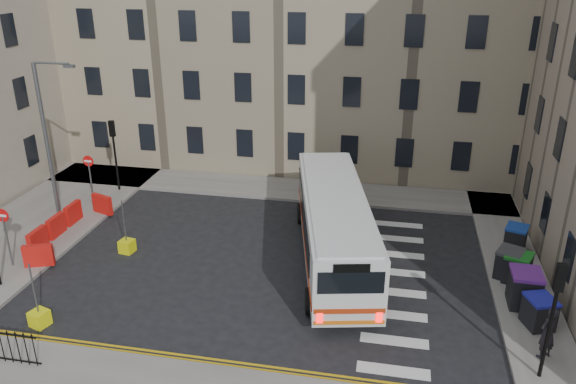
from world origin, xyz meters
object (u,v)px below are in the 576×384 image
(wheelie_bin_a, at_px, (539,312))
(wheelie_bin_e, at_px, (516,238))
(bollard_chevron, at_px, (40,318))
(bus, at_px, (334,223))
(pedestrian, at_px, (548,333))
(wheelie_bin_c, at_px, (517,268))
(streetlamp, at_px, (47,142))
(wheelie_bin_d, at_px, (509,263))
(wheelie_bin_b, at_px, (524,288))
(bollard_yellow, at_px, (127,246))

(wheelie_bin_a, xyz_separation_m, wheelie_bin_e, (0.18, 5.97, -0.01))
(wheelie_bin_e, height_order, bollard_chevron, wheelie_bin_e)
(bus, height_order, pedestrian, bus)
(wheelie_bin_c, xyz_separation_m, bollard_chevron, (-17.70, -6.41, -0.47))
(wheelie_bin_a, xyz_separation_m, bollard_chevron, (-17.93, -3.31, -0.44))
(streetlamp, bearing_deg, bus, -4.13)
(bus, relative_size, wheelie_bin_e, 9.10)
(wheelie_bin_c, xyz_separation_m, pedestrian, (0.08, -4.88, 0.33))
(streetlamp, relative_size, wheelie_bin_d, 5.65)
(pedestrian, relative_size, bollard_chevron, 3.20)
(wheelie_bin_d, relative_size, wheelie_bin_e, 1.11)
(wheelie_bin_c, relative_size, bollard_chevron, 2.37)
(wheelie_bin_e, bearing_deg, wheelie_bin_b, -76.66)
(wheelie_bin_d, distance_m, pedestrian, 5.21)
(wheelie_bin_a, height_order, bollard_yellow, wheelie_bin_a)
(streetlamp, distance_m, wheelie_bin_a, 22.84)
(wheelie_bin_a, distance_m, pedestrian, 1.83)
(wheelie_bin_a, relative_size, wheelie_bin_d, 0.91)
(streetlamp, xyz_separation_m, wheelie_bin_e, (22.24, 1.28, -3.60))
(bus, distance_m, wheelie_bin_b, 8.04)
(wheelie_bin_d, height_order, pedestrian, pedestrian)
(bus, height_order, wheelie_bin_a, bus)
(wheelie_bin_a, distance_m, wheelie_bin_b, 1.37)
(wheelie_bin_b, bearing_deg, wheelie_bin_a, -77.11)
(wheelie_bin_d, bearing_deg, wheelie_bin_b, -58.89)
(wheelie_bin_c, distance_m, wheelie_bin_d, 0.42)
(wheelie_bin_d, relative_size, bollard_yellow, 2.40)
(streetlamp, relative_size, wheelie_bin_b, 5.66)
(wheelie_bin_b, bearing_deg, bus, 163.83)
(bus, bearing_deg, wheelie_bin_a, -37.26)
(wheelie_bin_c, relative_size, bollard_yellow, 2.37)
(wheelie_bin_e, height_order, bollard_yellow, wheelie_bin_e)
(bollard_yellow, bearing_deg, streetlamp, 155.54)
(wheelie_bin_a, height_order, wheelie_bin_b, wheelie_bin_b)
(wheelie_bin_e, bearing_deg, streetlamp, -157.67)
(streetlamp, relative_size, bollard_chevron, 13.57)
(wheelie_bin_e, height_order, pedestrian, pedestrian)
(wheelie_bin_b, bearing_deg, bollard_yellow, 176.82)
(streetlamp, height_order, pedestrian, streetlamp)
(wheelie_bin_c, height_order, wheelie_bin_e, wheelie_bin_c)
(wheelie_bin_a, bearing_deg, wheelie_bin_d, 79.12)
(wheelie_bin_b, relative_size, wheelie_bin_c, 1.01)
(wheelie_bin_d, bearing_deg, bollard_yellow, -152.04)
(streetlamp, bearing_deg, pedestrian, -16.46)
(bus, height_order, bollard_yellow, bus)
(pedestrian, bearing_deg, wheelie_bin_c, -125.38)
(streetlamp, height_order, wheelie_bin_d, streetlamp)
(streetlamp, distance_m, wheelie_bin_c, 22.19)
(bollard_chevron, bearing_deg, streetlamp, 117.36)
(wheelie_bin_d, bearing_deg, wheelie_bin_c, -22.47)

